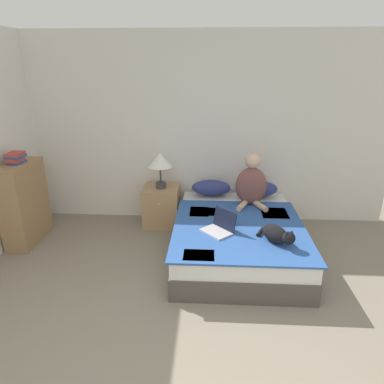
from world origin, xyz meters
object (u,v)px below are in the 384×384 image
at_px(person_sitting, 251,184).
at_px(cat_tabby, 277,234).
at_px(pillow_far, 258,189).
at_px(bookshelf, 24,203).
at_px(bed, 237,237).
at_px(laptop_open, 219,227).
at_px(table_lamp, 160,162).
at_px(nightstand, 162,206).
at_px(book_stack_top, 15,158).
at_px(pillow_near, 211,188).

relative_size(person_sitting, cat_tabby, 1.45).
bearing_deg(pillow_far, bookshelf, -168.20).
bearing_deg(bed, laptop_open, -126.49).
bearing_deg(table_lamp, laptop_open, -53.01).
xyz_separation_m(nightstand, bookshelf, (-1.63, -0.55, 0.23)).
height_order(laptop_open, book_stack_top, book_stack_top).
relative_size(cat_tabby, book_stack_top, 2.03).
bearing_deg(person_sitting, cat_tabby, -80.91).
relative_size(laptop_open, table_lamp, 0.83).
xyz_separation_m(laptop_open, bookshelf, (-2.41, 0.49, 0.03)).
bearing_deg(person_sitting, laptop_open, -117.26).
xyz_separation_m(bed, pillow_near, (-0.32, 0.80, 0.32)).
distance_m(bookshelf, book_stack_top, 0.58).
height_order(person_sitting, table_lamp, person_sitting).
bearing_deg(cat_tabby, pillow_far, 145.63).
distance_m(person_sitting, nightstand, 1.29).
bearing_deg(bed, person_sitting, 69.33).
bearing_deg(cat_tabby, bookshelf, -139.15).
height_order(laptop_open, bookshelf, bookshelf).
xyz_separation_m(pillow_near, nightstand, (-0.68, -0.07, -0.26)).
height_order(pillow_near, bookshelf, bookshelf).
bearing_deg(laptop_open, person_sitting, 109.71).
relative_size(pillow_near, cat_tabby, 1.15).
xyz_separation_m(person_sitting, bookshelf, (-2.82, -0.31, -0.20)).
relative_size(pillow_far, cat_tabby, 1.15).
distance_m(pillow_near, person_sitting, 0.61).
bearing_deg(person_sitting, book_stack_top, -173.74).
bearing_deg(laptop_open, pillow_far, 110.86).
bearing_deg(laptop_open, pillow_near, 141.67).
distance_m(bed, person_sitting, 0.73).
distance_m(pillow_far, bookshelf, 3.01).
distance_m(pillow_near, nightstand, 0.73).
distance_m(pillow_far, laptop_open, 1.23).
bearing_deg(laptop_open, nightstand, 173.57).
distance_m(person_sitting, bookshelf, 2.84).
distance_m(bed, book_stack_top, 2.79).
xyz_separation_m(person_sitting, cat_tabby, (0.16, -1.02, -0.18)).
distance_m(pillow_near, bookshelf, 2.40).
bearing_deg(cat_tabby, pillow_near, 170.93).
bearing_deg(book_stack_top, table_lamp, 18.02).
bearing_deg(pillow_near, bed, -68.48).
height_order(table_lamp, book_stack_top, book_stack_top).
bearing_deg(pillow_near, book_stack_top, -165.12).
bearing_deg(table_lamp, person_sitting, -10.68).
xyz_separation_m(nightstand, book_stack_top, (-1.64, -0.55, 0.81)).
xyz_separation_m(pillow_near, cat_tabby, (0.67, -1.32, -0.01)).
distance_m(person_sitting, cat_tabby, 1.05).
height_order(pillow_far, table_lamp, table_lamp).
bearing_deg(cat_tabby, laptop_open, -146.41).
height_order(bed, book_stack_top, book_stack_top).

